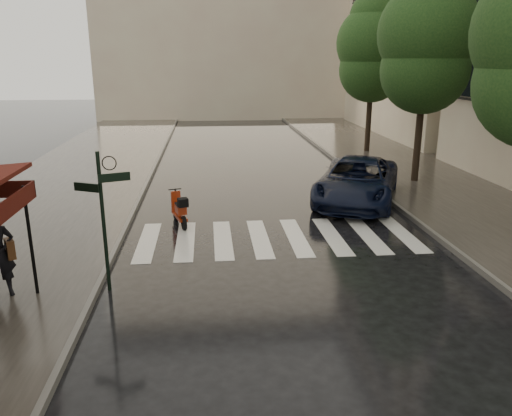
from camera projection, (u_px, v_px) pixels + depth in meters
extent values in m
plane|color=black|center=(151.00, 366.00, 8.28)|extent=(120.00, 120.00, 0.00)
cube|color=#38332D|center=(65.00, 190.00, 19.29)|extent=(6.00, 60.00, 0.12)
cube|color=#38332D|center=(432.00, 181.00, 20.66)|extent=(5.50, 60.00, 0.12)
cube|color=#595651|center=(145.00, 188.00, 19.57)|extent=(0.12, 60.00, 0.16)
cube|color=#595651|center=(366.00, 182.00, 20.40)|extent=(0.12, 60.00, 0.16)
cube|color=silver|center=(148.00, 242.00, 13.93)|extent=(0.50, 3.20, 0.01)
cube|color=silver|center=(186.00, 241.00, 14.03)|extent=(0.50, 3.20, 0.01)
cube|color=silver|center=(223.00, 239.00, 14.13)|extent=(0.50, 3.20, 0.01)
cube|color=silver|center=(260.00, 238.00, 14.23)|extent=(0.50, 3.20, 0.01)
cube|color=silver|center=(296.00, 237.00, 14.32)|extent=(0.50, 3.20, 0.01)
cube|color=silver|center=(332.00, 236.00, 14.42)|extent=(0.50, 3.20, 0.01)
cube|color=silver|center=(367.00, 234.00, 14.52)|extent=(0.50, 3.20, 0.01)
cube|color=silver|center=(402.00, 233.00, 14.62)|extent=(0.50, 3.20, 0.01)
cylinder|color=black|center=(31.00, 241.00, 10.28)|extent=(0.07, 0.07, 2.35)
cylinder|color=black|center=(104.00, 223.00, 10.58)|extent=(0.08, 0.08, 3.10)
cube|color=black|center=(114.00, 177.00, 10.33)|extent=(0.62, 0.26, 0.18)
cube|color=black|center=(87.00, 187.00, 10.33)|extent=(0.56, 0.29, 0.18)
cylinder|color=black|center=(419.00, 126.00, 19.94)|extent=(0.28, 0.28, 4.48)
sphere|color=black|center=(424.00, 70.00, 19.32)|extent=(3.40, 3.40, 3.40)
sphere|color=black|center=(428.00, 33.00, 18.93)|extent=(3.80, 3.80, 3.80)
cylinder|color=black|center=(369.00, 110.00, 26.65)|extent=(0.28, 0.28, 4.37)
sphere|color=black|center=(372.00, 69.00, 26.05)|extent=(3.40, 3.40, 3.40)
sphere|color=black|center=(373.00, 43.00, 25.67)|extent=(3.80, 3.80, 3.80)
sphere|color=black|center=(375.00, 17.00, 25.32)|extent=(2.60, 2.60, 2.60)
cube|color=#492913|center=(10.00, 249.00, 10.36)|extent=(0.31, 0.38, 0.40)
cylinder|color=black|center=(184.00, 223.00, 14.85)|extent=(0.21, 0.44, 0.43)
cylinder|color=black|center=(176.00, 213.00, 15.85)|extent=(0.21, 0.44, 0.43)
cube|color=maroon|center=(179.00, 215.00, 15.35)|extent=(0.56, 1.19, 0.09)
cube|color=maroon|center=(181.00, 209.00, 15.08)|extent=(0.39, 0.55, 0.25)
cube|color=maroon|center=(176.00, 202.00, 15.61)|extent=(0.31, 0.18, 0.67)
cylinder|color=black|center=(175.00, 189.00, 15.59)|extent=(0.41, 0.14, 0.03)
cube|color=black|center=(183.00, 202.00, 14.70)|extent=(0.35, 0.34, 0.25)
imported|color=black|center=(357.00, 181.00, 17.68)|extent=(4.56, 6.13, 1.55)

